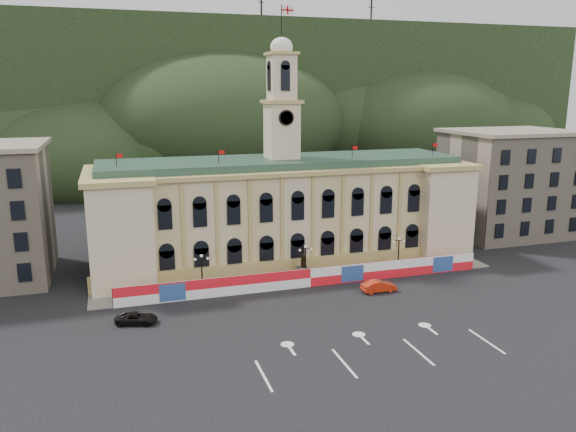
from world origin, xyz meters
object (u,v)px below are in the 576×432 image
object	(u,v)px
statue	(303,271)
red_sedan	(379,286)
black_suv	(137,318)
lamp_center	(305,260)

from	to	relation	value
statue	red_sedan	xyz separation A→B (m)	(7.82, -7.42, -0.43)
black_suv	statue	bearing A→B (deg)	-53.25
statue	black_suv	world-z (taller)	statue
lamp_center	black_suv	world-z (taller)	lamp_center
statue	black_suv	bearing A→B (deg)	-159.30
red_sedan	black_suv	size ratio (longest dim) A/B	0.92
statue	black_suv	distance (m)	24.11
statue	black_suv	xyz separation A→B (m)	(-22.55, -8.52, -0.55)
statue	red_sedan	distance (m)	10.79
red_sedan	black_suv	bearing A→B (deg)	92.32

